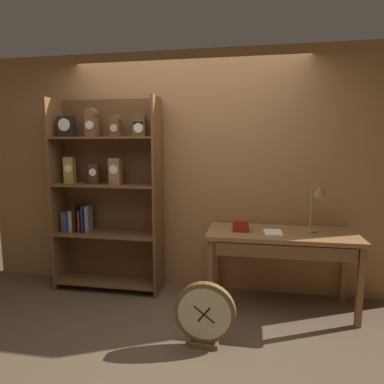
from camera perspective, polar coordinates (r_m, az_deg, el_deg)
name	(u,v)px	position (r m, az deg, el deg)	size (l,w,h in m)	color
ground_plane	(160,348)	(2.92, -5.54, -25.17)	(10.00, 10.00, 0.00)	brown
back_wood_panel	(188,173)	(3.68, -0.62, 3.33)	(4.80, 0.05, 2.60)	#9E6B3D
bookshelf	(105,192)	(3.76, -14.69, 0.03)	(1.18, 0.33, 2.10)	brown
workbench	(281,241)	(3.35, 15.08, -8.18)	(1.42, 0.62, 0.77)	brown
desk_lamp	(317,199)	(3.33, 20.73, -1.11)	(0.19, 0.19, 0.49)	olive
toolbox_small	(241,226)	(3.28, 8.39, -5.74)	(0.15, 0.12, 0.11)	maroon
open_repair_manual	(273,233)	(3.23, 13.75, -6.85)	(0.16, 0.22, 0.03)	silver
round_clock_large	(205,314)	(2.81, 2.20, -20.21)	(0.49, 0.11, 0.53)	brown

